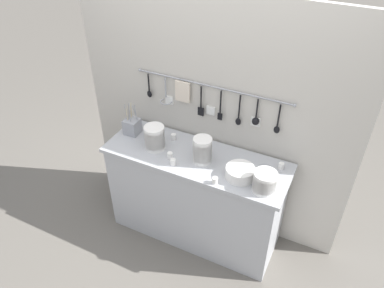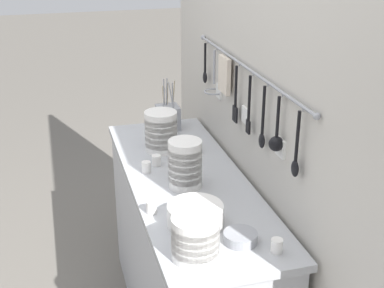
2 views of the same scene
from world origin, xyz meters
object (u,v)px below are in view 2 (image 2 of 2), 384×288
bowl_stack_wide_centre (185,164)px  cup_mid_row (198,148)px  cup_edge_far (277,246)px  cup_by_caddy (151,207)px  cutlery_caddy (168,117)px  cup_beside_plates (146,167)px  bowl_stack_short_front (161,131)px  cup_centre (156,160)px  steel_mixing_bowl (240,237)px  bowl_stack_tall_left (195,238)px  plate_stack (195,216)px

bowl_stack_wide_centre → cup_mid_row: size_ratio=4.13×
cup_edge_far → cup_by_caddy: 0.51m
cutlery_caddy → cup_beside_plates: bearing=-23.5°
bowl_stack_short_front → cup_mid_row: bowl_stack_short_front is taller
cup_mid_row → cup_centre: (0.09, -0.22, 0.00)m
cup_edge_far → steel_mixing_bowl: bearing=-133.3°
bowl_stack_short_front → steel_mixing_bowl: size_ratio=1.64×
bowl_stack_wide_centre → cup_centre: bowl_stack_wide_centre is taller
steel_mixing_bowl → cup_edge_far: size_ratio=2.42×
bowl_stack_wide_centre → cup_centre: bearing=-162.3°
cutlery_caddy → cup_edge_far: (1.22, 0.09, -0.04)m
bowl_stack_wide_centre → cup_beside_plates: 0.23m
cutlery_caddy → cup_by_caddy: (0.85, -0.26, -0.04)m
bowl_stack_wide_centre → cutlery_caddy: cutlery_caddy is taller
bowl_stack_wide_centre → steel_mixing_bowl: bowl_stack_wide_centre is taller
cup_beside_plates → cup_edge_far: 0.79m
bowl_stack_wide_centre → steel_mixing_bowl: size_ratio=1.71×
cup_edge_far → cup_centre: bearing=-162.5°
bowl_stack_short_front → cup_edge_far: bearing=11.2°
bowl_stack_wide_centre → steel_mixing_bowl: bearing=9.5°
bowl_stack_tall_left → steel_mixing_bowl: (-0.05, 0.18, -0.06)m
bowl_stack_wide_centre → cup_mid_row: bearing=155.4°
bowl_stack_wide_centre → plate_stack: bearing=-8.1°
bowl_stack_tall_left → cup_edge_far: size_ratio=3.22×
steel_mixing_bowl → cup_beside_plates: (-0.63, -0.21, 0.01)m
plate_stack → cup_by_caddy: size_ratio=4.16×
cup_edge_far → plate_stack: bearing=-137.3°
bowl_stack_short_front → steel_mixing_bowl: (0.86, 0.09, -0.08)m
steel_mixing_bowl → cup_beside_plates: size_ratio=2.42×
cup_centre → cup_edge_far: same height
plate_stack → cup_mid_row: bearing=163.2°
plate_stack → steel_mixing_bowl: size_ratio=1.72×
plate_stack → cup_edge_far: (0.24, 0.22, -0.02)m
plate_stack → bowl_stack_tall_left: bearing=-15.9°
bowl_stack_wide_centre → cup_edge_far: bearing=17.5°
bowl_stack_wide_centre → cup_centre: 0.26m
bowl_stack_tall_left → cup_centre: (-0.74, 0.02, -0.05)m
cup_beside_plates → cup_edge_far: bearing=22.8°
cup_beside_plates → cup_centre: bearing=134.6°
cup_mid_row → cutlery_caddy: bearing=-169.5°
cup_beside_plates → bowl_stack_short_front: bearing=152.0°
cup_mid_row → plate_stack: bearing=-16.8°
cup_mid_row → cup_centre: 0.24m
cup_edge_far → cup_beside_plates: bearing=-157.2°
bowl_stack_short_front → cup_edge_far: (0.95, 0.19, -0.07)m
bowl_stack_wide_centre → cup_mid_row: bowl_stack_wide_centre is taller
plate_stack → cup_beside_plates: plate_stack is taller
bowl_stack_tall_left → plate_stack: (-0.19, 0.05, -0.03)m
cutlery_caddy → cup_centre: cutlery_caddy is taller
cutlery_caddy → cup_centre: bearing=-19.8°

